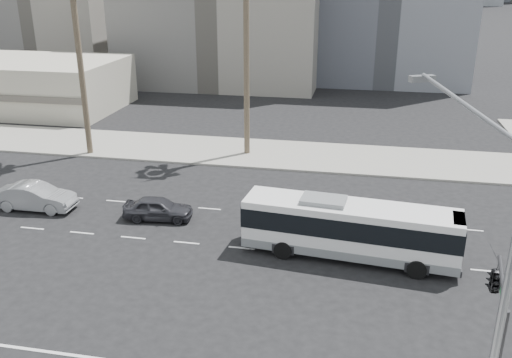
% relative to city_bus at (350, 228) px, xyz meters
% --- Properties ---
extents(ground, '(700.00, 700.00, 0.00)m').
position_rel_city_bus_xyz_m(ground, '(-5.43, -0.18, -1.59)').
color(ground, black).
rests_on(ground, ground).
extents(sidewalk_north, '(120.00, 7.00, 0.15)m').
position_rel_city_bus_xyz_m(sidewalk_north, '(-5.43, 15.32, -1.52)').
color(sidewalk_north, gray).
rests_on(sidewalk_north, ground).
extents(commercial_low, '(22.00, 12.16, 5.00)m').
position_rel_city_bus_xyz_m(commercial_low, '(-35.43, 25.81, 0.91)').
color(commercial_low, '#B5AF9C').
rests_on(commercial_low, ground).
extents(midrise_beige_west, '(24.00, 18.00, 18.00)m').
position_rel_city_bus_xyz_m(midrise_beige_west, '(-17.43, 44.82, 7.41)').
color(midrise_beige_west, slate).
rests_on(midrise_beige_west, ground).
extents(midrise_beige_far, '(18.00, 16.00, 15.00)m').
position_rel_city_bus_xyz_m(midrise_beige_far, '(-43.43, 49.82, 5.91)').
color(midrise_beige_far, slate).
rests_on(midrise_beige_far, ground).
extents(city_bus, '(10.76, 3.42, 3.04)m').
position_rel_city_bus_xyz_m(city_bus, '(0.00, 0.00, 0.00)').
color(city_bus, silver).
rests_on(city_bus, ground).
extents(car_a, '(2.00, 4.12, 1.35)m').
position_rel_city_bus_xyz_m(car_a, '(-10.93, 2.37, -0.92)').
color(car_a, '#2E2E33').
rests_on(car_a, ground).
extents(car_b, '(1.77, 4.84, 1.58)m').
position_rel_city_bus_xyz_m(car_b, '(-18.67, 2.31, -0.80)').
color(car_b, gray).
rests_on(car_b, ground).
extents(streetlight_corner, '(2.57, 4.76, 10.69)m').
position_rel_city_bus_xyz_m(streetlight_corner, '(3.57, -12.27, 4.46)').
color(streetlight_corner, slate).
rests_on(streetlight_corner, ground).
extents(traffic_signal, '(2.66, 3.58, 5.73)m').
position_rel_city_bus_xyz_m(traffic_signal, '(4.41, -9.83, 3.18)').
color(traffic_signal, '#262628').
rests_on(traffic_signal, ground).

